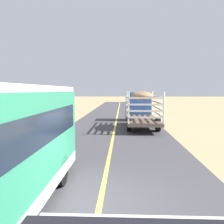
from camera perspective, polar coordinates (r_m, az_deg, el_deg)
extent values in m
plane|color=tan|center=(7.12, -2.85, -20.76)|extent=(240.00, 240.00, 0.00)
cube|color=#423F44|center=(7.11, -2.85, -20.69)|extent=(8.00, 120.00, 0.02)
cube|color=#D8CC4C|center=(7.11, -2.85, -20.60)|extent=(0.16, 117.60, 0.00)
cube|color=#3359A5|center=(24.99, 6.15, 2.12)|extent=(2.50, 2.20, 2.20)
cube|color=#192333|center=(24.97, 6.16, 3.15)|extent=(2.53, 1.54, 0.70)
cube|color=brown|center=(19.72, 7.13, -1.89)|extent=(2.50, 6.40, 0.24)
cylinder|color=silver|center=(22.68, 3.52, 2.14)|extent=(0.12, 0.12, 2.20)
cylinder|color=silver|center=(22.85, 9.50, 2.10)|extent=(0.12, 0.12, 2.20)
cylinder|color=silver|center=(16.41, 3.92, 1.02)|extent=(0.12, 0.12, 2.20)
cylinder|color=silver|center=(16.65, 12.14, 0.97)|extent=(0.12, 0.12, 2.20)
cube|color=silver|center=(19.60, 3.62, -0.26)|extent=(0.08, 6.30, 0.12)
cube|color=silver|center=(19.80, 10.64, -0.28)|extent=(0.08, 6.30, 0.12)
cube|color=silver|center=(16.53, 8.04, -1.29)|extent=(2.40, 0.08, 0.12)
cube|color=silver|center=(19.56, 3.62, 1.03)|extent=(0.08, 6.30, 0.12)
cube|color=silver|center=(19.76, 10.66, 0.99)|extent=(0.08, 6.30, 0.12)
cube|color=silver|center=(16.49, 8.06, 0.23)|extent=(2.40, 0.08, 0.12)
cube|color=silver|center=(19.53, 3.63, 2.31)|extent=(0.08, 6.30, 0.12)
cube|color=silver|center=(19.73, 10.68, 2.26)|extent=(0.08, 6.30, 0.12)
cube|color=silver|center=(16.45, 8.08, 1.76)|extent=(2.40, 0.08, 0.12)
cube|color=silver|center=(19.52, 3.64, 3.60)|extent=(0.08, 6.30, 0.12)
cube|color=silver|center=(19.72, 10.70, 3.54)|extent=(0.08, 6.30, 0.12)
cube|color=silver|center=(16.44, 8.10, 3.29)|extent=(2.40, 0.08, 0.12)
ellipsoid|color=#8C6B4C|center=(19.58, 7.19, 3.84)|extent=(1.75, 3.84, 0.70)
cylinder|color=black|center=(25.04, 3.63, -0.73)|extent=(0.32, 1.10, 1.10)
cylinder|color=black|center=(25.18, 8.60, -0.74)|extent=(0.32, 1.10, 1.10)
cylinder|color=black|center=(18.41, 4.06, -2.83)|extent=(0.32, 1.10, 1.10)
cylinder|color=black|center=(18.60, 10.80, -2.83)|extent=(0.32, 1.10, 1.10)
cylinder|color=black|center=(8.24, -12.13, -13.29)|extent=(0.30, 1.00, 1.00)
ellipsoid|color=gray|center=(32.84, -23.31, 0.07)|extent=(1.39, 1.32, 0.93)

